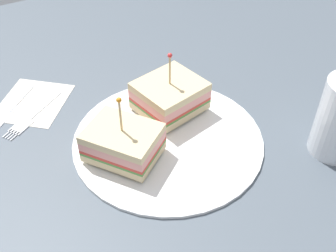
% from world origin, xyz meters
% --- Properties ---
extents(ground_plane, '(1.15, 1.15, 0.02)m').
position_xyz_m(ground_plane, '(0.00, 0.00, -0.01)').
color(ground_plane, '#4C5660').
extents(plate, '(0.28, 0.28, 0.01)m').
position_xyz_m(plate, '(0.00, 0.00, 0.00)').
color(plate, white).
rests_on(plate, ground_plane).
extents(sandwich_half_front, '(0.11, 0.10, 0.10)m').
position_xyz_m(sandwich_half_front, '(0.04, 0.06, 0.03)').
color(sandwich_half_front, beige).
rests_on(sandwich_half_front, plate).
extents(sandwich_half_back, '(0.12, 0.12, 0.10)m').
position_xyz_m(sandwich_half_back, '(-0.07, -0.00, 0.03)').
color(sandwich_half_back, beige).
rests_on(sandwich_half_back, plate).
extents(napkin, '(0.15, 0.15, 0.00)m').
position_xyz_m(napkin, '(-0.15, 0.19, 0.00)').
color(napkin, beige).
rests_on(napkin, ground_plane).
extents(fork, '(0.11, 0.08, 0.00)m').
position_xyz_m(fork, '(-0.16, 0.15, 0.00)').
color(fork, silver).
rests_on(fork, ground_plane).
extents(knife, '(0.10, 0.09, 0.00)m').
position_xyz_m(knife, '(-0.18, 0.19, 0.00)').
color(knife, silver).
rests_on(knife, ground_plane).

